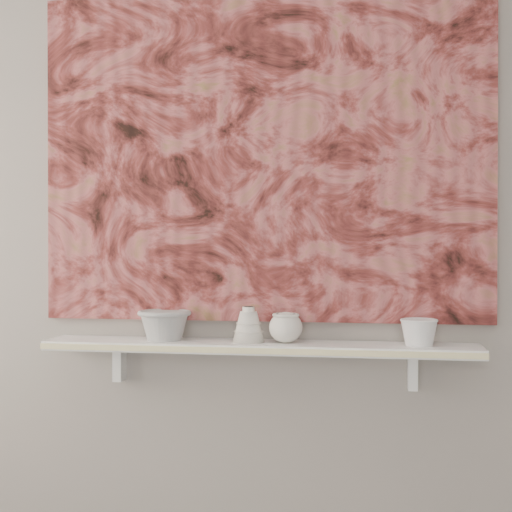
% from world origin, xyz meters
% --- Properties ---
extents(wall_back, '(3.60, 0.00, 3.60)m').
position_xyz_m(wall_back, '(0.00, 1.60, 1.35)').
color(wall_back, gray).
rests_on(wall_back, floor).
extents(shelf, '(1.40, 0.18, 0.03)m').
position_xyz_m(shelf, '(0.00, 1.51, 0.92)').
color(shelf, silver).
rests_on(shelf, wall_back).
extents(shelf_stripe, '(1.40, 0.01, 0.02)m').
position_xyz_m(shelf_stripe, '(0.00, 1.41, 0.92)').
color(shelf_stripe, beige).
rests_on(shelf_stripe, shelf).
extents(bracket_left, '(0.03, 0.06, 0.12)m').
position_xyz_m(bracket_left, '(-0.49, 1.57, 0.84)').
color(bracket_left, silver).
rests_on(bracket_left, wall_back).
extents(bracket_right, '(0.03, 0.06, 0.12)m').
position_xyz_m(bracket_right, '(0.49, 1.57, 0.84)').
color(bracket_right, silver).
rests_on(bracket_right, wall_back).
extents(painting, '(1.50, 0.02, 1.10)m').
position_xyz_m(painting, '(0.00, 1.59, 1.54)').
color(painting, maroon).
rests_on(painting, wall_back).
extents(house_motif, '(0.09, 0.00, 0.08)m').
position_xyz_m(house_motif, '(0.45, 1.57, 1.23)').
color(house_motif, black).
rests_on(house_motif, painting).
extents(bowl_grey, '(0.21, 0.21, 0.10)m').
position_xyz_m(bowl_grey, '(-0.31, 1.51, 0.98)').
color(bowl_grey, '#A1A19F').
rests_on(bowl_grey, shelf).
extents(cup_cream, '(0.12, 0.12, 0.10)m').
position_xyz_m(cup_cream, '(0.09, 1.51, 0.98)').
color(cup_cream, silver).
rests_on(cup_cream, shelf).
extents(bell_vessel, '(0.13, 0.13, 0.11)m').
position_xyz_m(bell_vessel, '(-0.03, 1.51, 0.99)').
color(bell_vessel, silver).
rests_on(bell_vessel, shelf).
extents(bowl_white, '(0.12, 0.12, 0.08)m').
position_xyz_m(bowl_white, '(0.51, 1.51, 0.97)').
color(bowl_white, silver).
rests_on(bowl_white, shelf).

